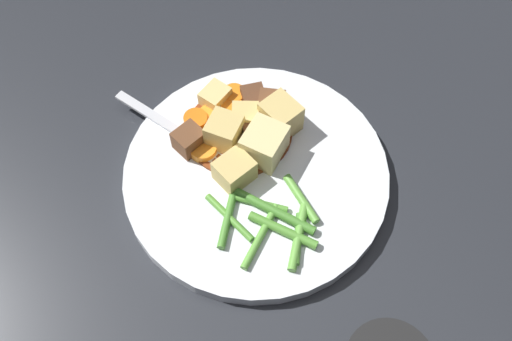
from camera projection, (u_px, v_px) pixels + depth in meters
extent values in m
plane|color=#26282D|center=(256.00, 178.00, 0.58)|extent=(3.00, 3.00, 0.00)
cylinder|color=white|center=(256.00, 175.00, 0.57)|extent=(0.26, 0.26, 0.02)
cylinder|color=brown|center=(236.00, 132.00, 0.59)|extent=(0.11, 0.11, 0.00)
cylinder|color=orange|center=(264.00, 124.00, 0.59)|extent=(0.04, 0.04, 0.01)
cylinder|color=orange|center=(234.00, 95.00, 0.61)|extent=(0.03, 0.03, 0.01)
cylinder|color=orange|center=(214.00, 117.00, 0.59)|extent=(0.05, 0.05, 0.01)
cylinder|color=orange|center=(203.00, 149.00, 0.57)|extent=(0.03, 0.03, 0.01)
cylinder|color=orange|center=(196.00, 120.00, 0.59)|extent=(0.03, 0.03, 0.01)
cylinder|color=orange|center=(235.00, 111.00, 0.60)|extent=(0.04, 0.04, 0.01)
cube|color=#DBBC6B|center=(281.00, 117.00, 0.58)|extent=(0.04, 0.04, 0.03)
cube|color=#DBBC6B|center=(245.00, 118.00, 0.58)|extent=(0.03, 0.03, 0.03)
cube|color=#E5CC7A|center=(215.00, 97.00, 0.60)|extent=(0.04, 0.04, 0.02)
cube|color=#DBBC6B|center=(233.00, 168.00, 0.55)|extent=(0.04, 0.04, 0.03)
cube|color=#DBBC6B|center=(225.00, 132.00, 0.57)|extent=(0.04, 0.04, 0.03)
cube|color=#EAD68C|center=(264.00, 144.00, 0.56)|extent=(0.05, 0.05, 0.03)
cube|color=brown|center=(271.00, 105.00, 0.59)|extent=(0.03, 0.04, 0.02)
cube|color=#56331E|center=(258.00, 131.00, 0.58)|extent=(0.03, 0.03, 0.02)
cube|color=brown|center=(189.00, 140.00, 0.57)|extent=(0.03, 0.04, 0.02)
cube|color=#56331E|center=(253.00, 98.00, 0.60)|extent=(0.03, 0.03, 0.02)
cylinder|color=#599E38|center=(258.00, 203.00, 0.55)|extent=(0.04, 0.05, 0.01)
cylinder|color=#66AD42|center=(298.00, 237.00, 0.53)|extent=(0.06, 0.04, 0.01)
cylinder|color=#4C8E33|center=(298.00, 239.00, 0.53)|extent=(0.05, 0.03, 0.01)
cylinder|color=#66AD42|center=(260.00, 236.00, 0.53)|extent=(0.05, 0.06, 0.01)
cylinder|color=#66AD42|center=(301.00, 199.00, 0.55)|extent=(0.06, 0.02, 0.01)
cylinder|color=#599E38|center=(229.00, 217.00, 0.54)|extent=(0.06, 0.03, 0.01)
cylinder|color=#4C8E33|center=(274.00, 211.00, 0.54)|extent=(0.07, 0.06, 0.01)
cylinder|color=#4C8E33|center=(228.00, 216.00, 0.54)|extent=(0.06, 0.04, 0.01)
cylinder|color=#599E38|center=(283.00, 230.00, 0.53)|extent=(0.06, 0.05, 0.01)
cube|color=silver|center=(160.00, 120.00, 0.60)|extent=(0.10, 0.07, 0.00)
cube|color=silver|center=(210.00, 152.00, 0.58)|extent=(0.03, 0.03, 0.00)
cylinder|color=silver|center=(228.00, 173.00, 0.56)|extent=(0.04, 0.03, 0.00)
cylinder|color=silver|center=(232.00, 169.00, 0.57)|extent=(0.04, 0.03, 0.00)
cylinder|color=silver|center=(236.00, 164.00, 0.57)|extent=(0.04, 0.03, 0.00)
cylinder|color=silver|center=(240.00, 160.00, 0.57)|extent=(0.04, 0.03, 0.00)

